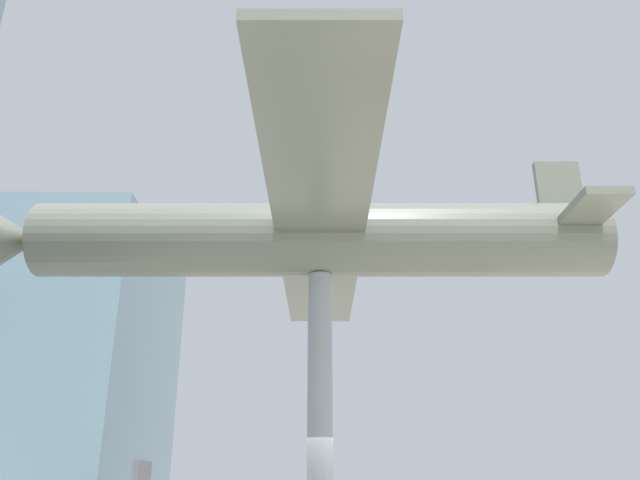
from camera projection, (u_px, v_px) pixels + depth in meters
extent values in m
cube|color=#7593A3|center=(1.00, 376.00, 22.53)|extent=(9.22, 10.84, 10.38)
cube|color=slate|center=(27.00, 235.00, 24.52)|extent=(0.36, 10.30, 0.60)
cylinder|color=#999EA3|center=(320.00, 410.00, 13.48)|extent=(0.56, 0.56, 6.14)
cylinder|color=slate|center=(320.00, 240.00, 14.91)|extent=(1.91, 13.45, 1.77)
cube|color=slate|center=(320.00, 240.00, 14.91)|extent=(15.46, 2.23, 0.18)
cube|color=slate|center=(566.00, 235.00, 14.95)|extent=(4.95, 1.05, 0.18)
cube|color=slate|center=(560.00, 197.00, 15.31)|extent=(0.19, 1.10, 1.90)
cone|color=slate|center=(15.00, 240.00, 14.91)|extent=(1.51, 1.22, 1.50)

